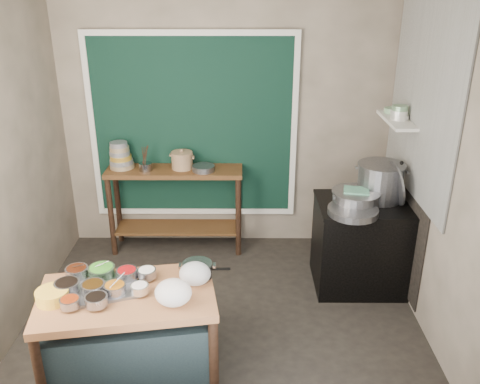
{
  "coord_description": "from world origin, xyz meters",
  "views": [
    {
      "loc": [
        0.18,
        -3.8,
        2.83
      ],
      "look_at": [
        0.16,
        0.25,
        1.12
      ],
      "focal_mm": 38.0,
      "sensor_mm": 36.0,
      "label": 1
    }
  ],
  "objects_px": {
    "condiment_tray": "(103,289)",
    "stock_pot": "(380,182)",
    "utensil_cup": "(146,167)",
    "ceramic_crock": "(182,161)",
    "steamer": "(356,199)",
    "back_counter": "(176,209)",
    "yellow_basin": "(52,296)",
    "stove_block": "(362,246)",
    "saucepan": "(197,271)",
    "prep_table": "(131,336)"
  },
  "relations": [
    {
      "from": "back_counter",
      "to": "yellow_basin",
      "type": "height_order",
      "value": "back_counter"
    },
    {
      "from": "back_counter",
      "to": "stock_pot",
      "type": "xyz_separation_m",
      "value": [
        2.03,
        -0.63,
        0.58
      ]
    },
    {
      "from": "stove_block",
      "to": "saucepan",
      "type": "relative_size",
      "value": 3.9
    },
    {
      "from": "prep_table",
      "to": "ceramic_crock",
      "type": "bearing_deg",
      "value": 75.57
    },
    {
      "from": "stove_block",
      "to": "yellow_basin",
      "type": "height_order",
      "value": "stove_block"
    },
    {
      "from": "utensil_cup",
      "to": "stock_pot",
      "type": "height_order",
      "value": "stock_pot"
    },
    {
      "from": "back_counter",
      "to": "steamer",
      "type": "bearing_deg",
      "value": -24.06
    },
    {
      "from": "condiment_tray",
      "to": "saucepan",
      "type": "relative_size",
      "value": 2.15
    },
    {
      "from": "utensil_cup",
      "to": "stove_block",
      "type": "bearing_deg",
      "value": -17.23
    },
    {
      "from": "back_counter",
      "to": "utensil_cup",
      "type": "height_order",
      "value": "utensil_cup"
    },
    {
      "from": "utensil_cup",
      "to": "ceramic_crock",
      "type": "distance_m",
      "value": 0.39
    },
    {
      "from": "yellow_basin",
      "to": "saucepan",
      "type": "distance_m",
      "value": 1.03
    },
    {
      "from": "saucepan",
      "to": "ceramic_crock",
      "type": "distance_m",
      "value": 1.88
    },
    {
      "from": "stock_pot",
      "to": "steamer",
      "type": "xyz_separation_m",
      "value": [
        -0.25,
        -0.16,
        -0.1
      ]
    },
    {
      "from": "stock_pot",
      "to": "back_counter",
      "type": "bearing_deg",
      "value": 162.8
    },
    {
      "from": "stove_block",
      "to": "stock_pot",
      "type": "height_order",
      "value": "stock_pot"
    },
    {
      "from": "ceramic_crock",
      "to": "steamer",
      "type": "relative_size",
      "value": 0.53
    },
    {
      "from": "prep_table",
      "to": "stock_pot",
      "type": "xyz_separation_m",
      "value": [
        2.13,
        1.4,
        0.68
      ]
    },
    {
      "from": "back_counter",
      "to": "utensil_cup",
      "type": "relative_size",
      "value": 10.48
    },
    {
      "from": "prep_table",
      "to": "stove_block",
      "type": "relative_size",
      "value": 1.39
    },
    {
      "from": "yellow_basin",
      "to": "saucepan",
      "type": "relative_size",
      "value": 0.99
    },
    {
      "from": "stock_pot",
      "to": "utensil_cup",
      "type": "bearing_deg",
      "value": 166.02
    },
    {
      "from": "yellow_basin",
      "to": "utensil_cup",
      "type": "bearing_deg",
      "value": 81.86
    },
    {
      "from": "stove_block",
      "to": "utensil_cup",
      "type": "xyz_separation_m",
      "value": [
        -2.2,
        0.68,
        0.57
      ]
    },
    {
      "from": "yellow_basin",
      "to": "ceramic_crock",
      "type": "height_order",
      "value": "ceramic_crock"
    },
    {
      "from": "condiment_tray",
      "to": "yellow_basin",
      "type": "bearing_deg",
      "value": -157.69
    },
    {
      "from": "back_counter",
      "to": "ceramic_crock",
      "type": "relative_size",
      "value": 6.0
    },
    {
      "from": "saucepan",
      "to": "stock_pot",
      "type": "xyz_separation_m",
      "value": [
        1.64,
        1.19,
        0.24
      ]
    },
    {
      "from": "utensil_cup",
      "to": "steamer",
      "type": "xyz_separation_m",
      "value": [
        2.07,
        -0.74,
        -0.04
      ]
    },
    {
      "from": "prep_table",
      "to": "steamer",
      "type": "height_order",
      "value": "steamer"
    },
    {
      "from": "prep_table",
      "to": "steamer",
      "type": "xyz_separation_m",
      "value": [
        1.87,
        1.24,
        0.58
      ]
    },
    {
      "from": "condiment_tray",
      "to": "stove_block",
      "type": "bearing_deg",
      "value": 30.09
    },
    {
      "from": "yellow_basin",
      "to": "ceramic_crock",
      "type": "xyz_separation_m",
      "value": [
        0.68,
        2.14,
        0.24
      ]
    },
    {
      "from": "stove_block",
      "to": "prep_table",
      "type": "bearing_deg",
      "value": -146.98
    },
    {
      "from": "condiment_tray",
      "to": "steamer",
      "type": "height_order",
      "value": "steamer"
    },
    {
      "from": "condiment_tray",
      "to": "stock_pot",
      "type": "bearing_deg",
      "value": 30.61
    },
    {
      "from": "prep_table",
      "to": "stock_pot",
      "type": "distance_m",
      "value": 2.64
    },
    {
      "from": "prep_table",
      "to": "ceramic_crock",
      "type": "distance_m",
      "value": 2.16
    },
    {
      "from": "prep_table",
      "to": "saucepan",
      "type": "bearing_deg",
      "value": 13.89
    },
    {
      "from": "yellow_basin",
      "to": "stock_pot",
      "type": "xyz_separation_m",
      "value": [
        2.62,
        1.49,
        0.26
      ]
    },
    {
      "from": "stove_block",
      "to": "utensil_cup",
      "type": "distance_m",
      "value": 2.37
    },
    {
      "from": "steamer",
      "to": "yellow_basin",
      "type": "bearing_deg",
      "value": -150.69
    },
    {
      "from": "prep_table",
      "to": "yellow_basin",
      "type": "distance_m",
      "value": 0.65
    },
    {
      "from": "prep_table",
      "to": "ceramic_crock",
      "type": "height_order",
      "value": "ceramic_crock"
    },
    {
      "from": "back_counter",
      "to": "stove_block",
      "type": "relative_size",
      "value": 1.61
    },
    {
      "from": "stove_block",
      "to": "steamer",
      "type": "height_order",
      "value": "steamer"
    },
    {
      "from": "condiment_tray",
      "to": "yellow_basin",
      "type": "distance_m",
      "value": 0.34
    },
    {
      "from": "ceramic_crock",
      "to": "yellow_basin",
      "type": "bearing_deg",
      "value": -107.56
    },
    {
      "from": "saucepan",
      "to": "steamer",
      "type": "distance_m",
      "value": 1.73
    },
    {
      "from": "condiment_tray",
      "to": "stock_pot",
      "type": "relative_size",
      "value": 1.09
    }
  ]
}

